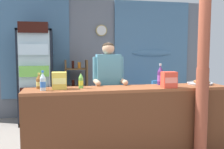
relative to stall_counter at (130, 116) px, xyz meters
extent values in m
plane|color=gray|center=(-0.14, 0.73, -0.57)|extent=(7.54, 7.54, 0.00)
cube|color=slate|center=(-0.14, 2.47, 0.71)|extent=(5.63, 0.12, 2.56)
cube|color=teal|center=(-1.43, 2.38, 0.92)|extent=(1.44, 0.04, 2.14)
ellipsoid|color=teal|center=(-1.43, 2.36, 0.82)|extent=(0.79, 0.10, 0.16)
cube|color=teal|center=(1.18, 2.38, 0.92)|extent=(1.78, 0.04, 2.14)
ellipsoid|color=teal|center=(1.18, 2.36, 0.82)|extent=(0.98, 0.10, 0.16)
cylinder|color=tan|center=(-0.01, 2.39, 1.32)|extent=(0.25, 0.03, 0.25)
cylinder|color=white|center=(-0.01, 2.38, 1.32)|extent=(0.22, 0.01, 0.22)
cube|color=beige|center=(-0.95, 2.39, 0.84)|extent=(0.24, 0.02, 0.18)
cube|color=brown|center=(0.00, 0.10, 0.35)|extent=(2.83, 0.48, 0.04)
cube|color=brown|center=(0.00, -0.12, -0.12)|extent=(2.83, 0.04, 0.90)
cube|color=brown|center=(-1.38, 0.10, -0.12)|extent=(0.08, 0.43, 0.90)
cube|color=brown|center=(1.38, 0.10, -0.12)|extent=(0.08, 0.43, 0.90)
cylinder|color=brown|center=(0.92, -0.24, 0.04)|extent=(0.17, 0.17, 1.22)
cylinder|color=brown|center=(0.92, -0.24, 1.26)|extent=(0.15, 0.15, 1.22)
ellipsoid|color=brown|center=(1.00, -0.24, 0.43)|extent=(0.06, 0.05, 0.08)
cube|color=black|center=(-1.39, 2.26, 0.36)|extent=(0.65, 0.04, 1.86)
cube|color=black|center=(-1.70, 1.96, 0.36)|extent=(0.04, 0.63, 1.86)
cube|color=black|center=(-1.09, 1.96, 0.36)|extent=(0.04, 0.63, 1.86)
cube|color=black|center=(-1.39, 1.96, 1.27)|extent=(0.65, 0.63, 0.04)
cube|color=black|center=(-1.39, 1.96, -0.53)|extent=(0.65, 0.63, 0.08)
cube|color=silver|center=(-1.39, 1.66, 0.41)|extent=(0.59, 0.02, 1.70)
cylinder|color=#B7B7BC|center=(-1.13, 1.63, 0.36)|extent=(0.02, 0.02, 0.40)
cube|color=silver|center=(-1.39, 1.96, -0.02)|extent=(0.57, 0.55, 0.02)
cube|color=black|center=(-1.39, 1.83, 0.09)|extent=(0.53, 0.51, 0.20)
cube|color=silver|center=(-1.39, 1.96, 0.39)|extent=(0.57, 0.55, 0.02)
cube|color=#75C64C|center=(-1.39, 1.83, 0.50)|extent=(0.53, 0.51, 0.20)
cube|color=silver|center=(-1.39, 1.96, 0.79)|extent=(0.57, 0.55, 0.02)
cube|color=silver|center=(-1.39, 1.83, 0.90)|extent=(0.53, 0.51, 0.20)
cube|color=silver|center=(-1.39, 1.96, 1.19)|extent=(0.57, 0.55, 0.02)
cube|color=black|center=(-1.39, 1.83, 1.30)|extent=(0.53, 0.51, 0.20)
cube|color=brown|center=(-0.81, 2.13, 0.05)|extent=(0.04, 0.28, 1.25)
cube|color=brown|center=(-0.37, 2.13, 0.05)|extent=(0.04, 0.28, 1.25)
cube|color=brown|center=(-0.59, 2.13, 0.49)|extent=(0.44, 0.28, 0.02)
cylinder|color=black|center=(-0.66, 2.13, 0.58)|extent=(0.06, 0.06, 0.16)
cylinder|color=orange|center=(-0.53, 2.13, 0.57)|extent=(0.07, 0.07, 0.13)
cube|color=brown|center=(-0.59, 2.13, 0.12)|extent=(0.44, 0.28, 0.02)
cylinder|color=black|center=(-0.66, 2.13, 0.19)|extent=(0.07, 0.07, 0.13)
cylinder|color=black|center=(-0.53, 2.13, 0.18)|extent=(0.06, 0.06, 0.11)
cube|color=brown|center=(-0.59, 2.13, -0.26)|extent=(0.44, 0.28, 0.02)
cylinder|color=#75C64C|center=(-0.66, 2.13, -0.19)|extent=(0.07, 0.07, 0.11)
cylinder|color=#56286B|center=(-0.53, 2.13, -0.19)|extent=(0.06, 0.06, 0.11)
cube|color=#3884D6|center=(0.89, 1.65, -0.13)|extent=(0.61, 0.61, 0.04)
cube|color=#3884D6|center=(1.00, 1.48, 0.09)|extent=(0.37, 0.26, 0.40)
cylinder|color=#3884D6|center=(0.95, 1.91, -0.35)|extent=(0.04, 0.04, 0.44)
cylinder|color=#3884D6|center=(0.63, 1.71, -0.35)|extent=(0.04, 0.04, 0.44)
cylinder|color=#3884D6|center=(1.15, 1.59, -0.35)|extent=(0.04, 0.04, 0.44)
cylinder|color=#3884D6|center=(0.83, 1.39, -0.35)|extent=(0.04, 0.04, 0.44)
cube|color=#3884D6|center=(1.06, 1.76, -0.01)|extent=(0.25, 0.36, 0.03)
cube|color=#3884D6|center=(0.72, 1.54, -0.01)|extent=(0.25, 0.36, 0.03)
cylinder|color=#28282D|center=(-0.27, 0.58, -0.13)|extent=(0.11, 0.11, 0.87)
cylinder|color=#28282D|center=(-0.11, 0.58, -0.13)|extent=(0.11, 0.11, 0.87)
cube|color=teal|center=(-0.19, 0.58, 0.56)|extent=(0.37, 0.20, 0.52)
sphere|color=tan|center=(-0.19, 0.58, 0.91)|extent=(0.19, 0.19, 0.19)
ellipsoid|color=#2D2319|center=(-0.19, 0.59, 0.95)|extent=(0.18, 0.18, 0.10)
cylinder|color=teal|center=(-0.40, 0.58, 0.60)|extent=(0.08, 0.08, 0.37)
cylinder|color=tan|center=(-0.40, 0.43, 0.41)|extent=(0.07, 0.26, 0.07)
sphere|color=tan|center=(-0.40, 0.30, 0.41)|extent=(0.08, 0.08, 0.08)
cylinder|color=teal|center=(0.01, 0.58, 0.60)|extent=(0.08, 0.08, 0.37)
cylinder|color=tan|center=(0.01, 0.43, 0.41)|extent=(0.07, 0.26, 0.07)
sphere|color=tan|center=(0.01, 0.30, 0.41)|extent=(0.08, 0.08, 0.08)
cylinder|color=#56286B|center=(0.53, 0.26, 0.47)|extent=(0.08, 0.08, 0.20)
cone|color=#56286B|center=(0.53, 0.26, 0.62)|extent=(0.08, 0.08, 0.09)
cylinder|color=silver|center=(0.53, 0.26, 0.68)|extent=(0.04, 0.04, 0.03)
cylinder|color=purple|center=(0.53, 0.26, 0.47)|extent=(0.09, 0.09, 0.09)
cylinder|color=#75C64C|center=(-0.65, 0.16, 0.45)|extent=(0.06, 0.06, 0.14)
cone|color=#75C64C|center=(-0.65, 0.16, 0.55)|extent=(0.06, 0.06, 0.07)
cylinder|color=black|center=(-0.65, 0.16, 0.60)|extent=(0.03, 0.03, 0.02)
cylinder|color=yellow|center=(-0.65, 0.16, 0.45)|extent=(0.06, 0.06, 0.06)
cylinder|color=silver|center=(-1.14, 0.04, 0.45)|extent=(0.07, 0.07, 0.16)
cone|color=silver|center=(-1.14, 0.04, 0.57)|extent=(0.07, 0.07, 0.07)
cylinder|color=blue|center=(-1.14, 0.04, 0.62)|extent=(0.03, 0.03, 0.03)
cylinder|color=blue|center=(-1.14, 0.04, 0.45)|extent=(0.07, 0.07, 0.07)
cylinder|color=brown|center=(-1.20, 0.22, 0.44)|extent=(0.08, 0.08, 0.13)
cone|color=brown|center=(-1.20, 0.22, 0.54)|extent=(0.08, 0.08, 0.06)
cylinder|color=#E5CC4C|center=(-1.20, 0.22, 0.58)|extent=(0.03, 0.03, 0.02)
cylinder|color=#E5D166|center=(-1.20, 0.22, 0.44)|extent=(0.08, 0.08, 0.06)
cube|color=#EAD14C|center=(-0.94, 0.14, 0.49)|extent=(0.19, 0.15, 0.23)
cube|color=#FFFF8C|center=(-0.94, 0.06, 0.49)|extent=(0.17, 0.00, 0.08)
cube|color=#E5422D|center=(0.54, -0.05, 0.48)|extent=(0.20, 0.14, 0.22)
cube|color=#FF826D|center=(0.54, -0.12, 0.48)|extent=(0.18, 0.00, 0.08)
cylinder|color=#BCBCC1|center=(1.14, 0.18, 0.38)|extent=(0.36, 0.36, 0.02)
torus|color=#BCBCC1|center=(1.14, 0.18, 0.40)|extent=(0.38, 0.38, 0.02)
ellipsoid|color=#A36638|center=(1.25, 0.18, 0.41)|extent=(0.08, 0.08, 0.05)
ellipsoid|color=#A36638|center=(1.18, 0.27, 0.42)|extent=(0.08, 0.06, 0.05)
ellipsoid|color=#A36638|center=(1.09, 0.21, 0.42)|extent=(0.09, 0.07, 0.05)
ellipsoid|color=#B2753D|center=(1.10, 0.15, 0.41)|extent=(0.11, 0.09, 0.04)
ellipsoid|color=#B2753D|center=(1.18, 0.08, 0.42)|extent=(0.10, 0.07, 0.05)
camera|label=1|loc=(-0.92, -3.29, 0.90)|focal=40.94mm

